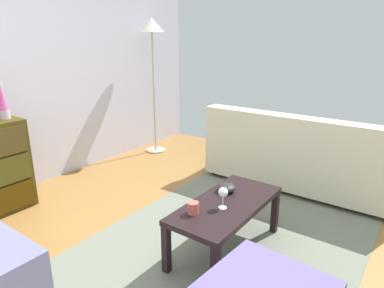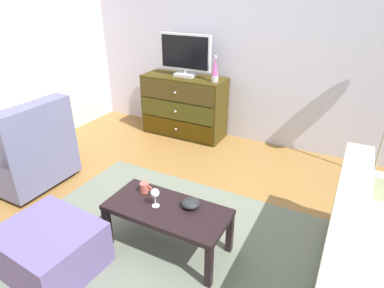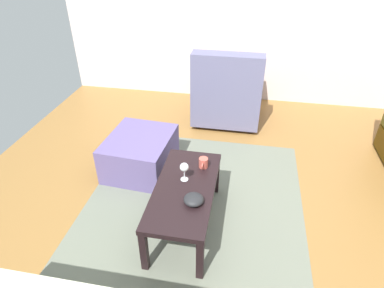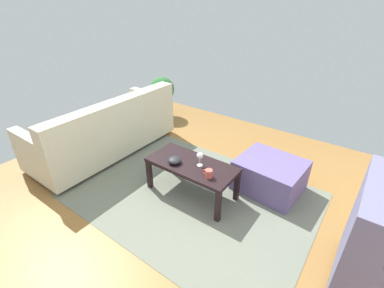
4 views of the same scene
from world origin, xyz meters
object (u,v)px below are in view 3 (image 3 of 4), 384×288
object	(u,v)px
mug	(203,163)
ottoman	(140,153)
armchair	(227,93)
bowl_decorative	(194,199)
wine_glass	(184,168)
coffee_table	(185,192)

from	to	relation	value
mug	ottoman	xyz separation A→B (m)	(-0.39, -0.69, -0.26)
armchair	bowl_decorative	bearing A→B (deg)	-1.70
mug	ottoman	bearing A→B (deg)	-119.57
ottoman	mug	bearing A→B (deg)	60.43
wine_glass	armchair	xyz separation A→B (m)	(-1.77, 0.18, -0.14)
bowl_decorative	wine_glass	bearing A→B (deg)	-154.40
bowl_decorative	ottoman	world-z (taller)	bowl_decorative
mug	ottoman	distance (m)	0.84
coffee_table	ottoman	bearing A→B (deg)	-138.57
mug	wine_glass	bearing A→B (deg)	-32.87
armchair	ottoman	world-z (taller)	armchair
bowl_decorative	armchair	xyz separation A→B (m)	(-2.02, 0.06, -0.06)
coffee_table	bowl_decorative	distance (m)	0.21
bowl_decorative	ottoman	size ratio (longest dim) A/B	0.21
bowl_decorative	ottoman	xyz separation A→B (m)	(-0.83, -0.69, -0.25)
coffee_table	ottoman	world-z (taller)	coffee_table
coffee_table	mug	xyz separation A→B (m)	(-0.28, 0.10, 0.10)
wine_glass	mug	size ratio (longest dim) A/B	1.38
bowl_decorative	armchair	distance (m)	2.02
bowl_decorative	armchair	size ratio (longest dim) A/B	0.16
coffee_table	bowl_decorative	bearing A→B (deg)	31.97
coffee_table	armchair	world-z (taller)	armchair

